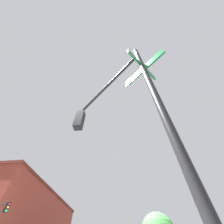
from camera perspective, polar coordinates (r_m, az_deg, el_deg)
name	(u,v)px	position (r m, az deg, el deg)	size (l,w,h in m)	color
traffic_signal_near	(107,110)	(3.47, -2.25, 0.87)	(2.50, 2.74, 5.86)	black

